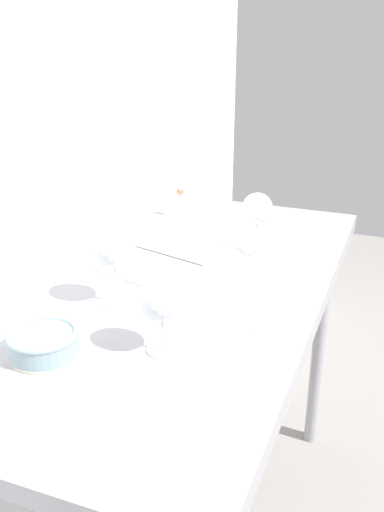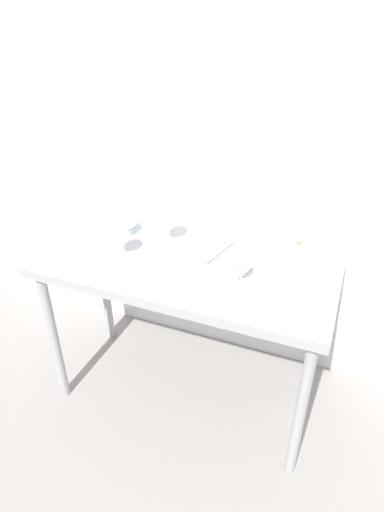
{
  "view_description": "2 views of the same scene",
  "coord_description": "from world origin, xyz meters",
  "px_view_note": "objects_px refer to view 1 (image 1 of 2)",
  "views": [
    {
      "loc": [
        -1.21,
        -0.49,
        1.52
      ],
      "look_at": [
        0.01,
        -0.01,
        0.98
      ],
      "focal_mm": 40.91,
      "sensor_mm": 36.0,
      "label": 1
    },
    {
      "loc": [
        0.67,
        -1.65,
        2.08
      ],
      "look_at": [
        0.03,
        0.0,
        0.93
      ],
      "focal_mm": 32.12,
      "sensor_mm": 36.0,
      "label": 2
    }
  ],
  "objects_px": {
    "decanter_funnel": "(180,204)",
    "tasting_bowl": "(43,343)",
    "open_notebook": "(167,257)",
    "wine_glass_near_right": "(257,210)",
    "tasting_sheet_upper": "(205,312)",
    "wine_glass_near_left": "(162,301)",
    "wine_glass_far_left": "(114,251)"
  },
  "relations": [
    {
      "from": "decanter_funnel",
      "to": "tasting_bowl",
      "type": "bearing_deg",
      "value": -175.49
    },
    {
      "from": "open_notebook",
      "to": "decanter_funnel",
      "type": "bearing_deg",
      "value": 31.35
    },
    {
      "from": "tasting_bowl",
      "to": "open_notebook",
      "type": "bearing_deg",
      "value": -3.39
    },
    {
      "from": "decanter_funnel",
      "to": "wine_glass_near_right",
      "type": "bearing_deg",
      "value": -123.65
    },
    {
      "from": "wine_glass_near_right",
      "to": "tasting_sheet_upper",
      "type": "distance_m",
      "value": 0.41
    },
    {
      "from": "wine_glass_near_right",
      "to": "tasting_bowl",
      "type": "relative_size",
      "value": 1.21
    },
    {
      "from": "wine_glass_near_left",
      "to": "tasting_sheet_upper",
      "type": "relative_size",
      "value": 0.67
    },
    {
      "from": "wine_glass_near_left",
      "to": "decanter_funnel",
      "type": "xyz_separation_m",
      "value": [
        0.78,
        0.28,
        -0.07
      ]
    },
    {
      "from": "tasting_sheet_upper",
      "to": "tasting_bowl",
      "type": "bearing_deg",
      "value": 131.08
    },
    {
      "from": "tasting_sheet_upper",
      "to": "open_notebook",
      "type": "bearing_deg",
      "value": 29.82
    },
    {
      "from": "wine_glass_far_left",
      "to": "open_notebook",
      "type": "xyz_separation_m",
      "value": [
        0.28,
        -0.01,
        -0.13
      ]
    },
    {
      "from": "tasting_bowl",
      "to": "decanter_funnel",
      "type": "relative_size",
      "value": 1.04
    },
    {
      "from": "wine_glass_near_left",
      "to": "tasting_sheet_upper",
      "type": "height_order",
      "value": "wine_glass_near_left"
    },
    {
      "from": "wine_glass_near_left",
      "to": "tasting_bowl",
      "type": "bearing_deg",
      "value": 115.17
    },
    {
      "from": "wine_glass_near_left",
      "to": "tasting_bowl",
      "type": "relative_size",
      "value": 1.13
    },
    {
      "from": "wine_glass_near_left",
      "to": "wine_glass_near_right",
      "type": "height_order",
      "value": "wine_glass_near_right"
    },
    {
      "from": "wine_glass_near_left",
      "to": "wine_glass_near_right",
      "type": "xyz_separation_m",
      "value": [
        0.57,
        -0.03,
        0.01
      ]
    },
    {
      "from": "open_notebook",
      "to": "tasting_bowl",
      "type": "xyz_separation_m",
      "value": [
        -0.53,
        0.03,
        0.02
      ]
    },
    {
      "from": "tasting_sheet_upper",
      "to": "tasting_bowl",
      "type": "relative_size",
      "value": 1.69
    },
    {
      "from": "wine_glass_near_left",
      "to": "tasting_bowl",
      "type": "height_order",
      "value": "wine_glass_near_left"
    },
    {
      "from": "wine_glass_near_right",
      "to": "wine_glass_far_left",
      "type": "bearing_deg",
      "value": 152.25
    },
    {
      "from": "tasting_sheet_upper",
      "to": "decanter_funnel",
      "type": "xyz_separation_m",
      "value": [
        0.6,
        0.3,
        0.04
      ]
    },
    {
      "from": "tasting_sheet_upper",
      "to": "wine_glass_far_left",
      "type": "bearing_deg",
      "value": 88.32
    },
    {
      "from": "open_notebook",
      "to": "tasting_sheet_upper",
      "type": "relative_size",
      "value": 1.69
    },
    {
      "from": "wine_glass_far_left",
      "to": "tasting_bowl",
      "type": "distance_m",
      "value": 0.27
    },
    {
      "from": "wine_glass_near_left",
      "to": "open_notebook",
      "type": "height_order",
      "value": "wine_glass_near_left"
    },
    {
      "from": "tasting_sheet_upper",
      "to": "tasting_bowl",
      "type": "xyz_separation_m",
      "value": [
        -0.28,
        0.24,
        0.03
      ]
    },
    {
      "from": "wine_glass_near_left",
      "to": "open_notebook",
      "type": "bearing_deg",
      "value": 22.34
    },
    {
      "from": "tasting_bowl",
      "to": "wine_glass_near_right",
      "type": "bearing_deg",
      "value": -20.03
    },
    {
      "from": "wine_glass_far_left",
      "to": "tasting_sheet_upper",
      "type": "xyz_separation_m",
      "value": [
        0.03,
        -0.21,
        -0.13
      ]
    },
    {
      "from": "wine_glass_far_left",
      "to": "wine_glass_near_right",
      "type": "height_order",
      "value": "wine_glass_far_left"
    },
    {
      "from": "open_notebook",
      "to": "tasting_sheet_upper",
      "type": "bearing_deg",
      "value": -126.56
    }
  ]
}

